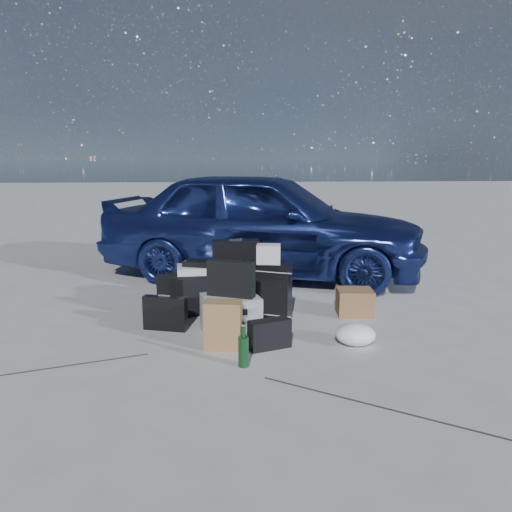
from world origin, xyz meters
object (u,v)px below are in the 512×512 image
(suitcase_left, at_px, (236,270))
(pelican_case, at_px, (231,315))
(briefcase, at_px, (165,313))
(cardboard_box, at_px, (355,302))
(duffel_bag, at_px, (199,292))
(car, at_px, (263,223))
(green_bottle, at_px, (243,346))
(suitcase_right, at_px, (267,291))

(suitcase_left, bearing_deg, pelican_case, -94.93)
(briefcase, relative_size, cardboard_box, 1.16)
(pelican_case, distance_m, duffel_bag, 0.78)
(pelican_case, relative_size, suitcase_left, 0.72)
(briefcase, relative_size, duffel_bag, 0.51)
(duffel_bag, bearing_deg, pelican_case, -95.12)
(car, bearing_deg, briefcase, 170.32)
(briefcase, height_order, suitcase_left, suitcase_left)
(green_bottle, bearing_deg, car, 82.12)
(suitcase_left, xyz_separation_m, suitcase_right, (0.28, -0.74, -0.05))
(briefcase, height_order, duffel_bag, duffel_bag)
(suitcase_left, xyz_separation_m, duffel_bag, (-0.39, -0.42, -0.13))
(duffel_bag, xyz_separation_m, green_bottle, (0.38, -1.46, -0.04))
(car, xyz_separation_m, duffel_bag, (-0.80, -1.53, -0.52))
(pelican_case, height_order, suitcase_left, suitcase_left)
(cardboard_box, bearing_deg, suitcase_left, 149.92)
(pelican_case, bearing_deg, cardboard_box, 6.44)
(suitcase_right, bearing_deg, pelican_case, -108.13)
(suitcase_left, bearing_deg, green_bottle, -90.84)
(briefcase, xyz_separation_m, suitcase_right, (0.97, 0.26, 0.12))
(car, relative_size, duffel_bag, 5.25)
(cardboard_box, bearing_deg, suitcase_right, -176.15)
(duffel_bag, xyz_separation_m, cardboard_box, (1.57, -0.26, -0.07))
(car, xyz_separation_m, cardboard_box, (0.77, -1.79, -0.58))
(suitcase_right, bearing_deg, briefcase, -140.87)
(pelican_case, xyz_separation_m, briefcase, (-0.60, 0.14, -0.02))
(duffel_bag, height_order, green_bottle, duffel_bag)
(duffel_bag, bearing_deg, cardboard_box, -37.34)
(car, xyz_separation_m, green_bottle, (-0.41, -2.99, -0.55))
(briefcase, height_order, suitcase_right, suitcase_right)
(pelican_case, xyz_separation_m, suitcase_left, (0.09, 1.14, 0.16))
(suitcase_right, relative_size, cardboard_box, 1.61)
(briefcase, bearing_deg, suitcase_right, 31.30)
(suitcase_right, bearing_deg, green_bottle, -80.16)
(pelican_case, relative_size, duffel_bag, 0.60)
(suitcase_left, distance_m, suitcase_right, 0.79)
(pelican_case, height_order, green_bottle, pelican_case)
(briefcase, xyz_separation_m, green_bottle, (0.68, -0.88, 0.00))
(pelican_case, height_order, cardboard_box, pelican_case)
(pelican_case, bearing_deg, briefcase, 152.74)
(car, distance_m, suitcase_right, 1.90)
(suitcase_left, relative_size, cardboard_box, 1.92)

